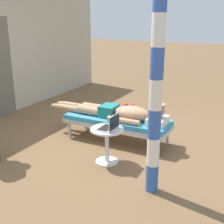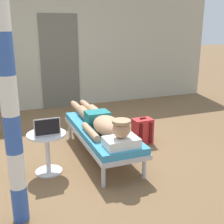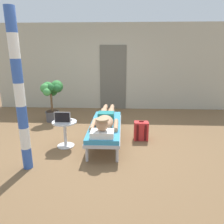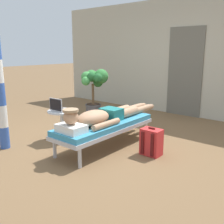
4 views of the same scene
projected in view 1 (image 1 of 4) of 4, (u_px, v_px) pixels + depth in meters
name	position (u px, v px, depth m)	size (l,w,h in m)	color
ground_plane	(106.00, 144.00, 5.07)	(40.00, 40.00, 0.00)	brown
lounge_chair	(117.00, 122.00, 5.11)	(0.62, 1.82, 0.42)	#B7B7BC
person_reclining	(119.00, 112.00, 5.04)	(0.53, 2.17, 0.33)	white
side_table	(107.00, 140.00, 4.34)	(0.48, 0.48, 0.52)	silver
laptop	(110.00, 125.00, 4.25)	(0.31, 0.24, 0.23)	silver
backpack	(126.00, 116.00, 5.88)	(0.30, 0.26, 0.42)	red
porch_post	(156.00, 95.00, 3.37)	(0.15, 0.15, 2.44)	#3359B2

